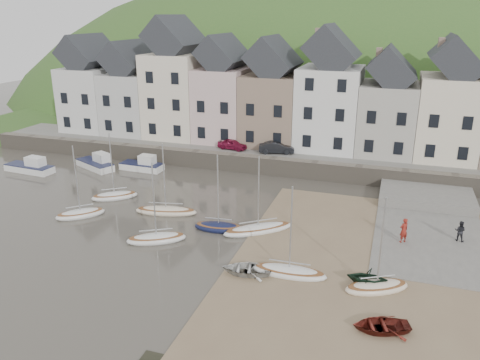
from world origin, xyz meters
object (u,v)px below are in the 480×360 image
(person_red, at_px, (404,230))
(car_right, at_px, (277,148))
(rowboat_green, at_px, (367,277))
(sailboat_0, at_px, (115,196))
(rowboat_red, at_px, (381,325))
(car_left, at_px, (232,144))
(rowboat_white, at_px, (246,269))
(person_dark, at_px, (460,231))

(person_red, height_order, car_right, car_right)
(rowboat_green, xyz_separation_m, car_right, (-11.27, 21.99, 1.53))
(sailboat_0, height_order, person_red, sailboat_0)
(rowboat_red, bearing_deg, car_left, -164.44)
(rowboat_red, xyz_separation_m, car_left, (-17.39, 26.21, 1.80))
(rowboat_white, relative_size, car_left, 0.95)
(person_red, xyz_separation_m, person_dark, (3.94, 1.54, -0.16))
(person_dark, distance_m, car_right, 21.97)
(person_red, relative_size, car_left, 0.56)
(car_right, bearing_deg, sailboat_0, 125.81)
(sailboat_0, height_order, rowboat_red, sailboat_0)
(car_left, relative_size, car_right, 0.88)
(person_red, height_order, car_left, car_left)
(rowboat_white, bearing_deg, person_red, 118.62)
(rowboat_white, xyz_separation_m, car_left, (-8.85, 22.81, 1.78))
(person_red, distance_m, car_right, 20.15)
(car_left, bearing_deg, rowboat_green, -133.14)
(car_right, bearing_deg, person_red, -152.34)
(rowboat_white, xyz_separation_m, person_dark, (13.50, 9.29, 0.51))
(person_red, bearing_deg, car_left, -78.91)
(rowboat_red, distance_m, person_red, 11.22)
(rowboat_green, relative_size, person_red, 1.29)
(rowboat_red, height_order, car_left, car_left)
(rowboat_red, distance_m, car_left, 31.51)
(person_red, xyz_separation_m, car_right, (-13.33, 15.06, 1.17))
(person_dark, bearing_deg, sailboat_0, 16.01)
(rowboat_green, bearing_deg, car_left, -145.83)
(person_red, height_order, person_dark, person_red)
(person_dark, bearing_deg, rowboat_red, 84.17)
(person_dark, xyz_separation_m, car_right, (-17.27, 13.52, 1.33))
(rowboat_white, height_order, person_red, person_red)
(rowboat_white, distance_m, person_red, 12.33)
(rowboat_red, height_order, car_right, car_right)
(car_left, bearing_deg, sailboat_0, 164.57)
(rowboat_green, relative_size, rowboat_red, 0.80)
(rowboat_red, bearing_deg, car_right, -172.84)
(sailboat_0, distance_m, rowboat_red, 27.04)
(rowboat_green, distance_m, person_red, 7.24)
(rowboat_green, height_order, person_dark, person_dark)
(rowboat_red, xyz_separation_m, person_red, (1.02, 11.15, 0.69))
(car_left, bearing_deg, person_red, -119.07)
(rowboat_red, xyz_separation_m, person_dark, (4.96, 12.69, 0.53))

